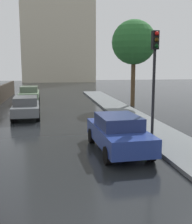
# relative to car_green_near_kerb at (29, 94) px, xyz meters

# --- Properties ---
(car_green_near_kerb) EXTENTS (1.84, 4.62, 1.50)m
(car_green_near_kerb) POSITION_rel_car_green_near_kerb_xyz_m (0.00, 0.00, 0.00)
(car_green_near_kerb) COLOR slate
(car_green_near_kerb) RESTS_ON ground
(car_grey_far_ahead) EXTENTS (1.85, 3.96, 1.36)m
(car_grey_far_ahead) POSITION_rel_car_green_near_kerb_xyz_m (0.31, -7.35, -0.04)
(car_grey_far_ahead) COLOR slate
(car_grey_far_ahead) RESTS_ON ground
(car_blue_behind_camera) EXTENTS (1.93, 4.24, 1.41)m
(car_blue_behind_camera) POSITION_rel_car_green_near_kerb_xyz_m (4.43, -15.11, -0.02)
(car_blue_behind_camera) COLOR navy
(car_blue_behind_camera) RESTS_ON ground
(traffic_light) EXTENTS (0.26, 0.39, 4.55)m
(traffic_light) POSITION_rel_car_green_near_kerb_xyz_m (6.16, -14.20, 2.52)
(traffic_light) COLOR black
(traffic_light) RESTS_ON sidewalk_strip
(street_tree_near) EXTENTS (3.53, 3.53, 6.90)m
(street_tree_near) POSITION_rel_car_green_near_kerb_xyz_m (8.54, -3.29, 4.34)
(street_tree_near) COLOR #4C3823
(street_tree_near) RESTS_ON ground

